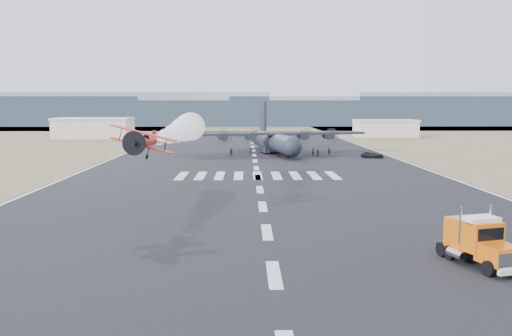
{
  "coord_description": "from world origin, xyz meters",
  "views": [
    {
      "loc": [
        -1.88,
        -34.98,
        11.33
      ],
      "look_at": [
        -0.7,
        26.59,
        4.0
      ],
      "focal_mm": 38.0,
      "sensor_mm": 36.0,
      "label": 1
    }
  ],
  "objects_px": {
    "semi_truck": "(478,241)",
    "crew_g": "(313,152)",
    "crew_e": "(318,153)",
    "aerobatic_biplane": "(143,141)",
    "crew_f": "(278,153)",
    "transport_aircraft": "(274,140)",
    "crew_a": "(291,152)",
    "hangar_right": "(385,128)",
    "crew_c": "(251,152)",
    "support_vehicle": "(372,155)",
    "hangar_left": "(94,128)",
    "crew_h": "(231,152)",
    "crew_b": "(329,152)",
    "crew_d": "(274,152)"
  },
  "relations": [
    {
      "from": "semi_truck",
      "to": "crew_c",
      "type": "xyz_separation_m",
      "value": [
        -15.21,
        80.53,
        -0.87
      ]
    },
    {
      "from": "support_vehicle",
      "to": "crew_a",
      "type": "bearing_deg",
      "value": 97.2
    },
    {
      "from": "crew_c",
      "to": "crew_g",
      "type": "bearing_deg",
      "value": -14.36
    },
    {
      "from": "transport_aircraft",
      "to": "crew_a",
      "type": "relative_size",
      "value": 23.76
    },
    {
      "from": "hangar_right",
      "to": "crew_g",
      "type": "height_order",
      "value": "hangar_right"
    },
    {
      "from": "crew_g",
      "to": "crew_b",
      "type": "bearing_deg",
      "value": -30.49
    },
    {
      "from": "semi_truck",
      "to": "crew_a",
      "type": "bearing_deg",
      "value": 79.06
    },
    {
      "from": "transport_aircraft",
      "to": "crew_a",
      "type": "distance_m",
      "value": 8.67
    },
    {
      "from": "semi_truck",
      "to": "crew_b",
      "type": "xyz_separation_m",
      "value": [
        2.07,
        81.8,
        -0.89
      ]
    },
    {
      "from": "hangar_left",
      "to": "crew_b",
      "type": "height_order",
      "value": "hangar_left"
    },
    {
      "from": "crew_f",
      "to": "hangar_left",
      "type": "bearing_deg",
      "value": -121.58
    },
    {
      "from": "aerobatic_biplane",
      "to": "crew_e",
      "type": "bearing_deg",
      "value": 71.74
    },
    {
      "from": "aerobatic_biplane",
      "to": "crew_a",
      "type": "height_order",
      "value": "aerobatic_biplane"
    },
    {
      "from": "aerobatic_biplane",
      "to": "crew_f",
      "type": "xyz_separation_m",
      "value": [
        17.22,
        61.85,
        -6.74
      ]
    },
    {
      "from": "hangar_right",
      "to": "crew_d",
      "type": "height_order",
      "value": "hangar_right"
    },
    {
      "from": "crew_b",
      "to": "crew_g",
      "type": "bearing_deg",
      "value": -136.58
    },
    {
      "from": "transport_aircraft",
      "to": "crew_a",
      "type": "xyz_separation_m",
      "value": [
        3.19,
        -7.76,
        -2.2
      ]
    },
    {
      "from": "hangar_right",
      "to": "crew_a",
      "type": "bearing_deg",
      "value": -119.14
    },
    {
      "from": "crew_e",
      "to": "transport_aircraft",
      "type": "bearing_deg",
      "value": -136.69
    },
    {
      "from": "semi_truck",
      "to": "crew_a",
      "type": "relative_size",
      "value": 4.57
    },
    {
      "from": "hangar_left",
      "to": "crew_h",
      "type": "bearing_deg",
      "value": -53.22
    },
    {
      "from": "crew_e",
      "to": "semi_truck",
      "type": "bearing_deg",
      "value": -2.23
    },
    {
      "from": "semi_truck",
      "to": "crew_e",
      "type": "relative_size",
      "value": 5.04
    },
    {
      "from": "transport_aircraft",
      "to": "crew_c",
      "type": "xyz_separation_m",
      "value": [
        -5.37,
        -6.85,
        -2.23
      ]
    },
    {
      "from": "transport_aircraft",
      "to": "crew_d",
      "type": "xyz_separation_m",
      "value": [
        -0.25,
        -6.35,
        -2.27
      ]
    },
    {
      "from": "aerobatic_biplane",
      "to": "crew_b",
      "type": "distance_m",
      "value": 71.04
    },
    {
      "from": "support_vehicle",
      "to": "crew_a",
      "type": "relative_size",
      "value": 2.75
    },
    {
      "from": "semi_truck",
      "to": "crew_b",
      "type": "height_order",
      "value": "semi_truck"
    },
    {
      "from": "crew_a",
      "to": "crew_d",
      "type": "height_order",
      "value": "crew_a"
    },
    {
      "from": "crew_a",
      "to": "crew_f",
      "type": "height_order",
      "value": "crew_f"
    },
    {
      "from": "support_vehicle",
      "to": "crew_h",
      "type": "xyz_separation_m",
      "value": [
        -29.77,
        4.2,
        0.21
      ]
    },
    {
      "from": "aerobatic_biplane",
      "to": "crew_b",
      "type": "xyz_separation_m",
      "value": [
        28.69,
        64.63,
        -6.79
      ]
    },
    {
      "from": "crew_a",
      "to": "support_vehicle",
      "type": "bearing_deg",
      "value": 8.6
    },
    {
      "from": "hangar_left",
      "to": "crew_h",
      "type": "xyz_separation_m",
      "value": [
        47.02,
        -62.88,
        -2.53
      ]
    },
    {
      "from": "semi_truck",
      "to": "crew_g",
      "type": "height_order",
      "value": "semi_truck"
    },
    {
      "from": "aerobatic_biplane",
      "to": "crew_d",
      "type": "height_order",
      "value": "aerobatic_biplane"
    },
    {
      "from": "hangar_left",
      "to": "transport_aircraft",
      "type": "distance_m",
      "value": 79.42
    },
    {
      "from": "crew_c",
      "to": "semi_truck",
      "type": "bearing_deg",
      "value": -93.55
    },
    {
      "from": "aerobatic_biplane",
      "to": "crew_f",
      "type": "height_order",
      "value": "aerobatic_biplane"
    },
    {
      "from": "semi_truck",
      "to": "crew_g",
      "type": "relative_size",
      "value": 4.51
    },
    {
      "from": "aerobatic_biplane",
      "to": "transport_aircraft",
      "type": "relative_size",
      "value": 0.16
    },
    {
      "from": "hangar_right",
      "to": "aerobatic_biplane",
      "type": "distance_m",
      "value": 143.21
    },
    {
      "from": "transport_aircraft",
      "to": "crew_f",
      "type": "relative_size",
      "value": 23.62
    },
    {
      "from": "crew_g",
      "to": "crew_c",
      "type": "bearing_deg",
      "value": 130.34
    },
    {
      "from": "crew_b",
      "to": "crew_c",
      "type": "bearing_deg",
      "value": -151.42
    },
    {
      "from": "crew_d",
      "to": "support_vehicle",
      "type": "bearing_deg",
      "value": -101.45
    },
    {
      "from": "hangar_right",
      "to": "crew_c",
      "type": "xyz_separation_m",
      "value": [
        -46.68,
        -67.46,
        -2.17
      ]
    },
    {
      "from": "semi_truck",
      "to": "crew_e",
      "type": "distance_m",
      "value": 78.77
    },
    {
      "from": "crew_c",
      "to": "crew_e",
      "type": "distance_m",
      "value": 14.45
    },
    {
      "from": "aerobatic_biplane",
      "to": "crew_e",
      "type": "relative_size",
      "value": 4.2
    }
  ]
}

